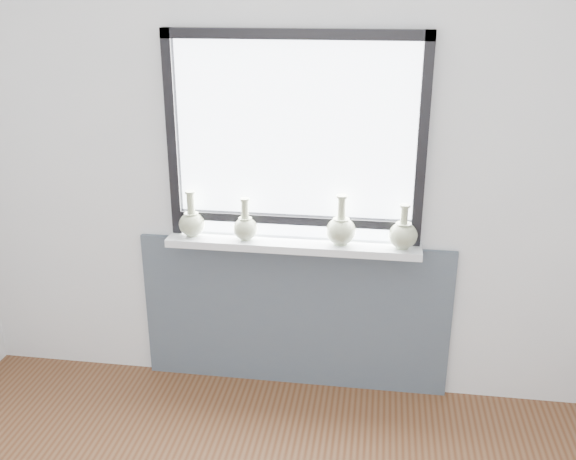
# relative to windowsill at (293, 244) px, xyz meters

# --- Properties ---
(back_wall) EXTENTS (3.60, 0.02, 2.60)m
(back_wall) POSITION_rel_windowsill_xyz_m (0.00, 0.10, 0.42)
(back_wall) COLOR silver
(back_wall) RESTS_ON ground
(apron_panel) EXTENTS (1.70, 0.03, 0.86)m
(apron_panel) POSITION_rel_windowsill_xyz_m (0.00, 0.07, -0.45)
(apron_panel) COLOR #45505A
(apron_panel) RESTS_ON ground
(windowsill) EXTENTS (1.32, 0.18, 0.04)m
(windowsill) POSITION_rel_windowsill_xyz_m (0.00, 0.00, 0.00)
(windowsill) COLOR silver
(windowsill) RESTS_ON apron_panel
(window) EXTENTS (1.30, 0.06, 1.05)m
(window) POSITION_rel_windowsill_xyz_m (0.00, 0.06, 0.56)
(window) COLOR black
(window) RESTS_ON windowsill
(vase_a) EXTENTS (0.14, 0.14, 0.24)m
(vase_a) POSITION_rel_windowsill_xyz_m (-0.54, 0.00, 0.10)
(vase_a) COLOR #A0AA86
(vase_a) RESTS_ON windowsill
(vase_b) EXTENTS (0.13, 0.13, 0.22)m
(vase_b) POSITION_rel_windowsill_xyz_m (-0.25, -0.01, 0.09)
(vase_b) COLOR #A0AA86
(vase_b) RESTS_ON windowsill
(vase_c) EXTENTS (0.15, 0.15, 0.26)m
(vase_c) POSITION_rel_windowsill_xyz_m (0.25, -0.00, 0.10)
(vase_c) COLOR #A0AA86
(vase_c) RESTS_ON windowsill
(vase_d) EXTENTS (0.14, 0.14, 0.23)m
(vase_d) POSITION_rel_windowsill_xyz_m (0.56, -0.01, 0.09)
(vase_d) COLOR #A0AA86
(vase_d) RESTS_ON windowsill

